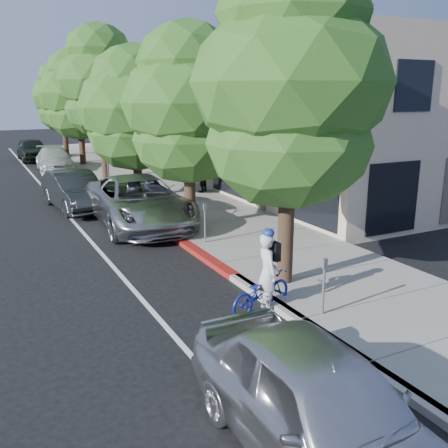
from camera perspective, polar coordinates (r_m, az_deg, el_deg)
ground at (r=14.13m, az=-0.73°, el=-5.06°), size 120.00×120.00×0.00m
sidewalk at (r=22.04m, az=-4.65°, el=2.38°), size 4.60×56.00×0.15m
curb at (r=21.29m, az=-10.37°, el=1.74°), size 0.30×56.00×0.15m
curb_red_segment at (r=14.96m, az=-2.44°, el=-3.62°), size 0.32×4.00×0.15m
storefront_building at (r=33.71m, az=0.25°, el=12.61°), size 10.00×36.00×7.00m
street_tree_0 at (r=12.01m, az=7.61°, el=15.15°), size 4.70×4.70×7.89m
street_tree_1 at (r=17.30m, az=-4.10°, el=13.37°), size 4.55×4.55×7.15m
street_tree_2 at (r=22.94m, az=-10.15°, el=12.82°), size 5.02×5.02×6.92m
street_tree_3 at (r=28.72m, az=-13.97°, el=15.41°), size 4.65×4.65×8.42m
street_tree_4 at (r=34.58m, az=-16.31°, el=14.03°), size 5.05×5.05×7.69m
street_tree_5 at (r=40.48m, az=-18.01°, el=13.63°), size 4.40×4.40×7.21m
cyclist at (r=11.25m, az=4.97°, el=-5.54°), size 0.53×0.72×1.81m
bicycle at (r=11.33m, az=4.27°, el=-7.71°), size 1.89×1.09×0.94m
silver_suv at (r=18.63m, az=-9.69°, el=2.53°), size 3.21×6.60×1.81m
dark_sedan at (r=21.94m, az=-16.72°, el=3.65°), size 2.17×4.94×1.58m
white_pickup at (r=33.05m, az=-18.79°, el=6.97°), size 2.35×5.17×1.47m
dark_suv_far at (r=38.97m, az=-21.04°, el=7.96°), size 1.96×4.74×1.61m
near_car_a at (r=7.05m, az=10.89°, el=-19.87°), size 1.98×4.85×1.65m
pedestrian at (r=24.05m, az=-2.70°, el=5.49°), size 0.94×0.90×1.52m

